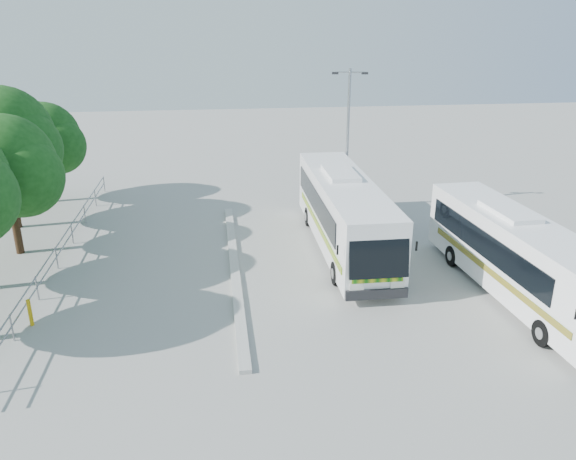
{
  "coord_description": "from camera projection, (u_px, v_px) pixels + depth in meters",
  "views": [
    {
      "loc": [
        -2.93,
        -20.67,
        10.22
      ],
      "look_at": [
        0.08,
        1.99,
        1.69
      ],
      "focal_mm": 35.0,
      "sensor_mm": 36.0,
      "label": 1
    }
  ],
  "objects": [
    {
      "name": "coach_adjacent",
      "position": [
        517.0,
        256.0,
        21.7
      ],
      "size": [
        2.85,
        11.31,
        3.11
      ],
      "rotation": [
        0.0,
        0.0,
        0.05
      ],
      "color": "white",
      "rests_on": "ground"
    },
    {
      "name": "coach_main",
      "position": [
        344.0,
        212.0,
        26.25
      ],
      "size": [
        2.63,
        12.1,
        3.35
      ],
      "rotation": [
        0.0,
        0.0,
        -0.01
      ],
      "color": "white",
      "rests_on": "ground"
    },
    {
      "name": "bollard",
      "position": [
        30.0,
        313.0,
        19.91
      ],
      "size": [
        0.17,
        0.17,
        1.01
      ],
      "primitive_type": "cylinder",
      "rotation": [
        0.0,
        0.0,
        -0.24
      ],
      "color": "#C5980B",
      "rests_on": "ground"
    },
    {
      "name": "tree_far_d",
      "position": [
        4.0,
        137.0,
        27.98
      ],
      "size": [
        5.62,
        5.3,
        7.33
      ],
      "color": "#382314",
      "rests_on": "ground"
    },
    {
      "name": "railing",
      "position": [
        61.0,
        245.0,
        25.35
      ],
      "size": [
        0.06,
        22.0,
        1.0
      ],
      "color": "gray",
      "rests_on": "ground"
    },
    {
      "name": "ground",
      "position": [
        292.0,
        285.0,
        23.13
      ],
      "size": [
        100.0,
        100.0,
        0.0
      ],
      "primitive_type": "plane",
      "color": "gray",
      "rests_on": "ground"
    },
    {
      "name": "tree_far_e",
      "position": [
        46.0,
        137.0,
        32.56
      ],
      "size": [
        4.54,
        4.28,
        5.92
      ],
      "color": "#382314",
      "rests_on": "ground"
    },
    {
      "name": "kerb_divider",
      "position": [
        234.0,
        267.0,
        24.68
      ],
      "size": [
        0.4,
        16.0,
        0.15
      ],
      "primitive_type": "cube",
      "color": "#B2B2AD",
      "rests_on": "ground"
    },
    {
      "name": "tree_far_c",
      "position": [
        7.0,
        164.0,
        24.88
      ],
      "size": [
        4.97,
        4.69,
        6.49
      ],
      "color": "#382314",
      "rests_on": "ground"
    },
    {
      "name": "lamppost",
      "position": [
        348.0,
        135.0,
        30.95
      ],
      "size": [
        1.92,
        0.49,
        7.87
      ],
      "rotation": [
        0.0,
        0.0,
        -0.16
      ],
      "color": "#969A9F",
      "rests_on": "ground"
    }
  ]
}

